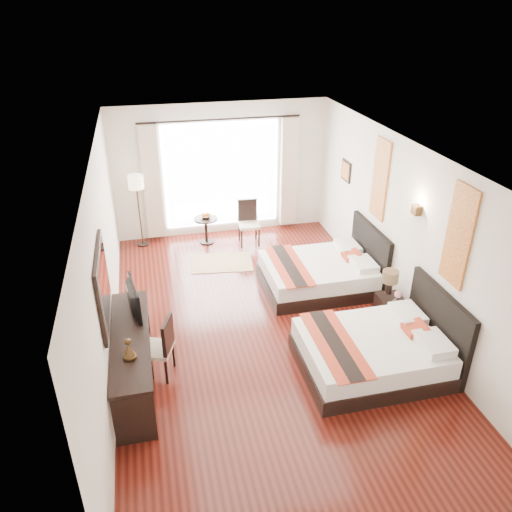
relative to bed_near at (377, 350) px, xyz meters
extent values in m
cube|color=#370D0A|center=(-1.31, 1.27, -0.30)|extent=(4.50, 7.50, 0.01)
cube|color=white|center=(-1.31, 1.27, 2.50)|extent=(4.50, 7.50, 0.02)
cube|color=silver|center=(0.93, 1.27, 1.11)|extent=(0.01, 7.50, 2.80)
cube|color=silver|center=(-3.56, 1.27, 1.11)|extent=(0.01, 7.50, 2.80)
cube|color=silver|center=(-1.31, 5.02, 1.11)|extent=(4.50, 0.01, 2.80)
cube|color=silver|center=(-1.31, -2.47, 1.11)|extent=(4.50, 0.01, 2.80)
cube|color=white|center=(-1.31, 5.00, 1.01)|extent=(2.40, 0.02, 2.20)
cube|color=white|center=(-1.31, 4.94, 1.01)|extent=(2.30, 0.02, 2.10)
cube|color=#C3B197|center=(-2.76, 4.90, 0.99)|extent=(0.35, 0.14, 2.35)
cube|color=#C3B197|center=(0.14, 4.90, 0.99)|extent=(0.35, 0.14, 2.35)
cube|color=maroon|center=(0.92, 0.00, 1.66)|extent=(0.03, 0.50, 1.35)
cube|color=maroon|center=(0.92, 2.26, 1.66)|extent=(0.03, 0.50, 1.35)
cube|color=#3F2C16|center=(0.88, 0.98, 1.63)|extent=(0.10, 0.14, 0.14)
cube|color=black|center=(-3.53, 0.48, 1.26)|extent=(0.04, 1.25, 0.95)
cube|color=white|center=(-3.51, 0.48, 1.26)|extent=(0.01, 1.12, 0.82)
cube|color=black|center=(-0.10, 0.00, -0.17)|extent=(1.91, 1.49, 0.23)
cube|color=white|center=(-0.10, 0.00, 0.08)|extent=(1.85, 1.45, 0.28)
cube|color=black|center=(0.89, 0.00, 0.27)|extent=(0.08, 1.49, 1.12)
cube|color=#A9311B|center=(-0.64, 0.00, 0.23)|extent=(0.51, 1.55, 0.02)
cube|color=black|center=(-0.09, 2.26, -0.18)|extent=(1.88, 1.47, 0.23)
cube|color=white|center=(-0.09, 2.26, 0.08)|extent=(1.82, 1.43, 0.27)
cube|color=black|center=(0.89, 2.26, 0.26)|extent=(0.08, 1.47, 1.10)
cube|color=#A9311B|center=(-0.62, 2.26, 0.22)|extent=(0.50, 1.53, 0.02)
cube|color=black|center=(0.69, 0.98, -0.07)|extent=(0.37, 0.46, 0.44)
cylinder|color=black|center=(0.66, 1.05, 0.31)|extent=(0.10, 0.10, 0.21)
cylinder|color=#443421|center=(0.66, 1.05, 0.51)|extent=(0.25, 0.25, 0.19)
imported|color=black|center=(0.67, 0.78, 0.28)|extent=(0.17, 0.17, 0.14)
cube|color=black|center=(-3.30, 0.48, 0.09)|extent=(0.50, 2.20, 0.76)
imported|color=black|center=(-3.28, 1.03, 0.68)|extent=(0.21, 0.77, 0.44)
cube|color=beige|center=(-2.99, 0.56, 0.13)|extent=(0.54, 0.54, 0.06)
cube|color=black|center=(-2.82, 0.49, 0.39)|extent=(0.18, 0.39, 0.47)
cylinder|color=black|center=(-3.07, 4.72, -0.28)|extent=(0.23, 0.23, 0.03)
cylinder|color=#3F2C16|center=(-3.07, 4.72, 0.38)|extent=(0.03, 0.03, 1.29)
cylinder|color=#FFF0C7|center=(-3.07, 4.72, 1.10)|extent=(0.31, 0.31, 0.27)
cylinder|color=black|center=(-1.75, 4.52, -0.01)|extent=(0.49, 0.49, 0.56)
imported|color=#49371A|center=(-1.74, 4.53, 0.30)|extent=(0.26, 0.26, 0.05)
cube|color=beige|center=(-0.88, 4.27, 0.14)|extent=(0.45, 0.45, 0.06)
cube|color=black|center=(-0.87, 4.46, 0.40)|extent=(0.40, 0.07, 0.48)
cube|color=tan|center=(-1.59, 3.55, -0.29)|extent=(1.28, 0.95, 0.01)
camera|label=1|loc=(-2.90, -4.99, 4.38)|focal=35.00mm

